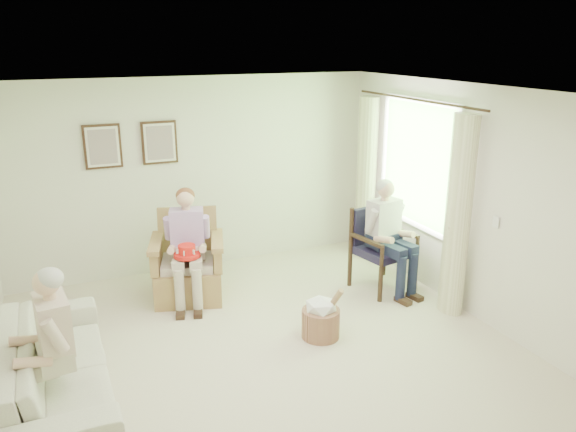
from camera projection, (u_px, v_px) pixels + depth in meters
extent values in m
plane|color=beige|center=(273.00, 363.00, 5.52)|extent=(5.50, 5.50, 0.00)
cube|color=silver|center=(195.00, 175.00, 7.53)|extent=(5.00, 0.04, 2.60)
cube|color=silver|center=(483.00, 416.00, 2.73)|extent=(5.00, 0.04, 2.60)
cube|color=silver|center=(485.00, 208.00, 6.08)|extent=(0.04, 5.50, 2.60)
cube|color=white|center=(270.00, 95.00, 4.74)|extent=(5.00, 5.50, 0.02)
cube|color=#2D6B23|center=(418.00, 164.00, 7.04)|extent=(0.02, 1.40, 1.50)
cube|color=white|center=(422.00, 101.00, 6.80)|extent=(0.04, 1.52, 0.06)
cube|color=white|center=(413.00, 223.00, 7.28)|extent=(0.04, 1.52, 0.06)
cylinder|color=#382114|center=(416.00, 99.00, 6.76)|extent=(0.03, 2.50, 0.03)
cylinder|color=beige|center=(458.00, 217.00, 6.26)|extent=(0.34, 0.34, 2.30)
cylinder|color=beige|center=(366.00, 179.00, 7.97)|extent=(0.34, 0.34, 2.30)
cube|color=#382114|center=(103.00, 146.00, 6.92)|extent=(0.45, 0.03, 0.55)
cube|color=silver|center=(103.00, 147.00, 6.90)|extent=(0.39, 0.01, 0.49)
cube|color=tan|center=(103.00, 147.00, 6.90)|extent=(0.33, 0.01, 0.43)
cube|color=#382114|center=(159.00, 142.00, 7.19)|extent=(0.45, 0.03, 0.55)
cube|color=silver|center=(160.00, 143.00, 7.17)|extent=(0.39, 0.01, 0.49)
cube|color=tan|center=(160.00, 143.00, 7.16)|extent=(0.33, 0.01, 0.43)
cube|color=#A97F4F|center=(189.00, 281.00, 6.89)|extent=(0.79, 0.77, 0.41)
cube|color=beige|center=(188.00, 263.00, 6.79)|extent=(0.61, 0.59, 0.10)
cube|color=#A97F4F|center=(180.00, 232.00, 7.01)|extent=(0.73, 0.22, 0.62)
cube|color=#A97F4F|center=(157.00, 258.00, 6.64)|extent=(0.10, 0.71, 0.29)
cube|color=#A97F4F|center=(216.00, 249.00, 6.92)|extent=(0.10, 0.71, 0.29)
cylinder|color=black|center=(374.00, 284.00, 6.78)|extent=(0.06, 0.06, 0.44)
cylinder|color=black|center=(415.00, 276.00, 7.01)|extent=(0.06, 0.06, 0.44)
cylinder|color=black|center=(351.00, 267.00, 7.28)|extent=(0.06, 0.06, 0.44)
cylinder|color=black|center=(390.00, 260.00, 7.51)|extent=(0.06, 0.06, 0.44)
cube|color=#1C1733|center=(383.00, 251.00, 7.06)|extent=(0.58, 0.56, 0.10)
cube|color=#1C1733|center=(373.00, 225.00, 7.22)|extent=(0.54, 0.07, 0.50)
imported|color=beige|center=(55.00, 369.00, 4.85)|extent=(2.23, 0.87, 0.65)
cube|color=#C1B09B|center=(188.00, 250.00, 6.74)|extent=(0.40, 0.26, 0.16)
cube|color=#BF96D4|center=(186.00, 228.00, 6.68)|extent=(0.39, 0.24, 0.46)
sphere|color=#DDAD8E|center=(185.00, 198.00, 6.55)|extent=(0.21, 0.21, 0.21)
ellipsoid|color=brown|center=(184.00, 196.00, 6.57)|extent=(0.22, 0.22, 0.18)
cube|color=#C1B09B|center=(184.00, 262.00, 6.53)|extent=(0.14, 0.44, 0.13)
cube|color=#C1B09B|center=(201.00, 259.00, 6.60)|extent=(0.14, 0.44, 0.13)
cylinder|color=#C1B09B|center=(190.00, 291.00, 6.44)|extent=(0.12, 0.12, 0.52)
cylinder|color=#C1B09B|center=(207.00, 288.00, 6.51)|extent=(0.12, 0.12, 0.52)
cube|color=#191D37|center=(384.00, 239.00, 7.01)|extent=(0.40, 0.26, 0.16)
cube|color=silver|center=(384.00, 218.00, 6.95)|extent=(0.39, 0.24, 0.46)
sphere|color=#DDAD8E|center=(386.00, 189.00, 6.83)|extent=(0.21, 0.21, 0.21)
ellipsoid|color=#B7B2AD|center=(385.00, 187.00, 6.84)|extent=(0.22, 0.22, 0.18)
cube|color=#191D37|center=(387.00, 250.00, 6.80)|extent=(0.14, 0.44, 0.13)
cube|color=#191D37|center=(401.00, 248.00, 6.88)|extent=(0.14, 0.44, 0.13)
cylinder|color=#191D37|center=(395.00, 279.00, 6.71)|extent=(0.12, 0.12, 0.55)
cylinder|color=#191D37|center=(409.00, 276.00, 6.79)|extent=(0.12, 0.12, 0.55)
cube|color=beige|center=(52.00, 354.00, 4.64)|extent=(0.42, 0.26, 0.16)
cube|color=beige|center=(48.00, 323.00, 4.57)|extent=(0.41, 0.24, 0.46)
sphere|color=#DDAD8E|center=(42.00, 282.00, 4.45)|extent=(0.21, 0.21, 0.21)
ellipsoid|color=#B7B2AD|center=(42.00, 278.00, 4.46)|extent=(0.22, 0.22, 0.18)
cube|color=beige|center=(41.00, 376.00, 4.42)|extent=(0.14, 0.44, 0.13)
cube|color=beige|center=(68.00, 371.00, 4.50)|extent=(0.14, 0.44, 0.13)
cylinder|color=beige|center=(45.00, 418.00, 4.32)|extent=(0.12, 0.12, 0.46)
cylinder|color=beige|center=(73.00, 411.00, 4.40)|extent=(0.12, 0.12, 0.46)
cylinder|color=red|center=(187.00, 255.00, 6.46)|extent=(0.31, 0.31, 0.04)
cylinder|color=red|center=(187.00, 250.00, 6.45)|extent=(0.20, 0.20, 0.12)
cube|color=white|center=(196.00, 249.00, 6.49)|extent=(0.05, 0.01, 0.05)
cube|color=white|center=(189.00, 247.00, 6.54)|extent=(0.03, 0.04, 0.05)
cube|color=white|center=(181.00, 248.00, 6.50)|extent=(0.03, 0.04, 0.05)
cube|color=white|center=(178.00, 251.00, 6.41)|extent=(0.04, 0.01, 0.05)
cube|color=white|center=(184.00, 253.00, 6.35)|extent=(0.03, 0.04, 0.05)
cube|color=white|center=(193.00, 252.00, 6.39)|extent=(0.03, 0.04, 0.05)
cylinder|color=tan|center=(321.00, 323.00, 5.97)|extent=(0.47, 0.47, 0.32)
ellipsoid|color=white|center=(321.00, 306.00, 5.91)|extent=(0.36, 0.36, 0.22)
cylinder|color=#A57F56|center=(331.00, 306.00, 5.90)|extent=(0.16, 0.29, 0.47)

